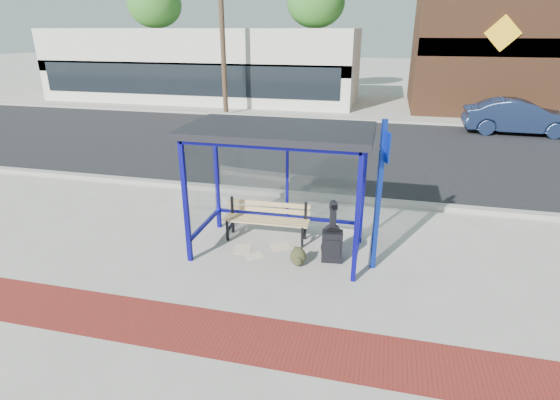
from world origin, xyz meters
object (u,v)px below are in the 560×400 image
(bench, at_px, (267,218))
(backpack, at_px, (298,257))
(parked_car, at_px, (519,117))
(suitcase, at_px, (332,246))
(guitar_bag, at_px, (332,238))

(bench, distance_m, backpack, 1.28)
(parked_car, bearing_deg, backpack, 153.46)
(suitcase, bearing_deg, parked_car, 57.38)
(suitcase, distance_m, backpack, 0.66)
(suitcase, height_order, backpack, suitcase)
(bench, height_order, backpack, bench)
(bench, relative_size, suitcase, 2.67)
(backpack, bearing_deg, guitar_bag, 30.42)
(bench, bearing_deg, suitcase, -25.80)
(backpack, bearing_deg, parked_car, 53.73)
(bench, relative_size, guitar_bag, 1.62)
(bench, height_order, suitcase, bench)
(suitcase, xyz_separation_m, backpack, (-0.57, -0.30, -0.14))
(suitcase, relative_size, backpack, 1.89)
(parked_car, bearing_deg, suitcase, 155.01)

